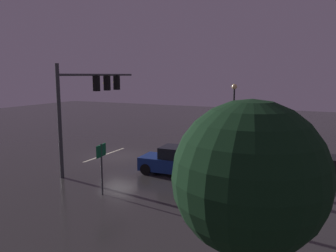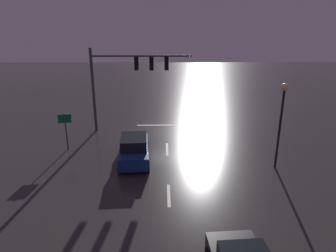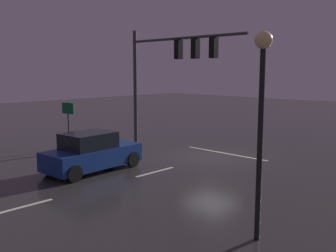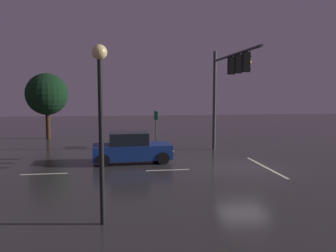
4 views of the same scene
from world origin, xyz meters
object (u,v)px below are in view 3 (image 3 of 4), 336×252
object	(u,v)px
street_lamp_left_kerb	(262,98)
route_sign	(68,115)
traffic_signal_assembly	(170,62)
car_approaching	(92,153)

from	to	relation	value
street_lamp_left_kerb	route_sign	xyz separation A→B (m)	(13.63, -2.98, -1.77)
traffic_signal_assembly	car_approaching	xyz separation A→B (m)	(-0.78, 5.75, -3.96)
route_sign	street_lamp_left_kerb	bearing A→B (deg)	167.68
route_sign	car_approaching	bearing A→B (deg)	158.71
car_approaching	street_lamp_left_kerb	xyz separation A→B (m)	(-8.81, 1.10, 2.87)
traffic_signal_assembly	route_sign	distance (m)	6.29
car_approaching	route_sign	world-z (taller)	route_sign
car_approaching	street_lamp_left_kerb	distance (m)	9.33
street_lamp_left_kerb	route_sign	distance (m)	14.07
street_lamp_left_kerb	route_sign	bearing A→B (deg)	-12.32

